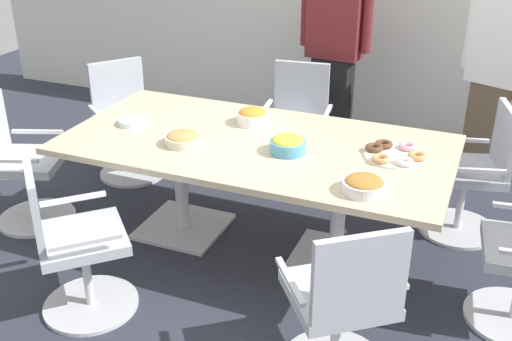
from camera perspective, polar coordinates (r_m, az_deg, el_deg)
ground_plane at (r=4.20m, az=-0.00°, el=-6.82°), size 10.00×10.00×0.01m
conference_table at (r=3.90m, az=-0.00°, el=0.99°), size 2.40×1.20×0.75m
office_chair_0 at (r=4.96m, az=3.76°, el=3.84°), size 0.60×0.60×0.91m
office_chair_1 at (r=5.12m, az=-11.79°, el=4.02°), size 0.76×0.76×0.91m
office_chair_2 at (r=4.59m, az=-20.82°, el=0.20°), size 0.69×0.69×0.91m
office_chair_3 at (r=3.55m, az=-16.49°, el=-6.90°), size 0.76×0.76×0.91m
office_chair_4 at (r=3.01m, az=7.94°, el=-12.60°), size 0.76×0.76×0.91m
office_chair_6 at (r=4.40m, az=19.34°, el=-0.68°), size 0.66×0.66×0.91m
person_standing_0 at (r=5.23m, az=7.23°, el=11.26°), size 0.61×0.26×1.83m
person_standing_1 at (r=5.08m, az=21.40°, el=8.31°), size 0.60×0.37×1.70m
snack_bowl_cookies at (r=3.82m, az=-6.71°, el=2.95°), size 0.23×0.23×0.08m
snack_bowl_pretzels at (r=3.27m, az=9.92°, el=-1.29°), size 0.23×0.23×0.09m
snack_bowl_chips_yellow at (r=3.68m, az=2.95°, el=2.43°), size 0.22×0.22×0.11m
snack_bowl_chips_orange at (r=4.10m, az=-0.35°, el=5.04°), size 0.20×0.20×0.11m
donut_platter at (r=3.72m, az=12.63°, el=1.51°), size 0.36×0.36×0.04m
plate_stack at (r=4.19m, az=-11.27°, el=4.42°), size 0.19×0.19×0.04m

